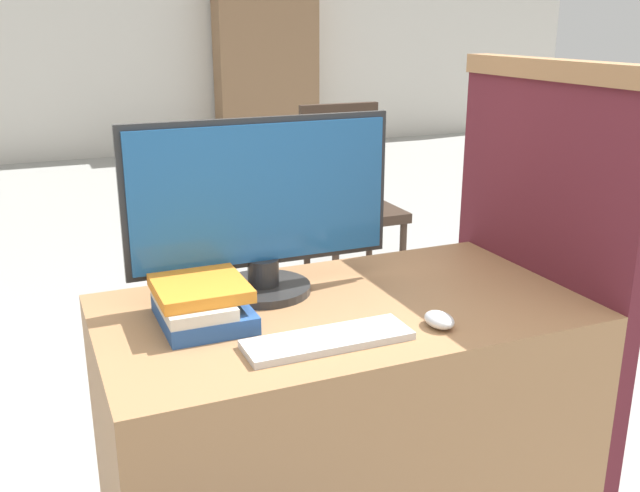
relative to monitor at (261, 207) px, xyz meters
The scene contains 9 objects.
wall_back 6.24m from the monitor, 88.70° to the left, with size 12.00×0.06×2.80m.
desk 0.62m from the monitor, 47.85° to the right, with size 1.12×0.62×0.75m.
carrel_divider 0.80m from the monitor, 10.15° to the right, with size 0.07×0.68×1.29m.
monitor is the anchor object (origin of this frame).
keyboard 0.39m from the monitor, 84.93° to the right, with size 0.35×0.11×0.02m.
mouse 0.49m from the monitor, 50.49° to the right, with size 0.06×0.08×0.03m.
book_stack 0.28m from the monitor, 147.24° to the right, with size 0.20×0.23×0.09m.
far_chair 2.11m from the monitor, 59.17° to the left, with size 0.44×0.44×0.96m.
bookshelf_far 6.32m from the monitor, 71.03° to the left, with size 1.10×0.32×1.81m.
Camera 1 is at (-0.65, -1.08, 1.38)m, focal length 40.00 mm.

